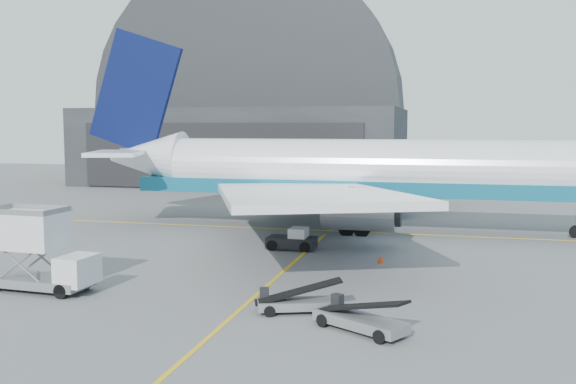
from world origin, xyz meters
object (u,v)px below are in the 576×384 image
(belt_loader_b, at_px, (360,319))
(pushback_tug, at_px, (293,241))
(catering_truck, at_px, (36,251))
(belt_loader_a, at_px, (297,302))
(airliner, at_px, (360,171))

(belt_loader_b, bearing_deg, pushback_tug, 143.24)
(catering_truck, distance_m, belt_loader_a, 15.53)
(catering_truck, relative_size, belt_loader_b, 1.42)
(pushback_tug, bearing_deg, belt_loader_b, -66.47)
(pushback_tug, bearing_deg, belt_loader_a, -74.61)
(airliner, bearing_deg, pushback_tug, -109.16)
(airliner, distance_m, belt_loader_a, 27.00)
(airliner, xyz_separation_m, catering_truck, (-14.93, -26.05, -3.01))
(pushback_tug, bearing_deg, airliner, 71.80)
(catering_truck, distance_m, pushback_tug, 19.29)
(catering_truck, height_order, belt_loader_b, catering_truck)
(airliner, bearing_deg, belt_loader_b, -82.17)
(belt_loader_b, bearing_deg, belt_loader_a, 178.16)
(belt_loader_a, height_order, belt_loader_b, belt_loader_b)
(catering_truck, relative_size, pushback_tug, 1.81)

